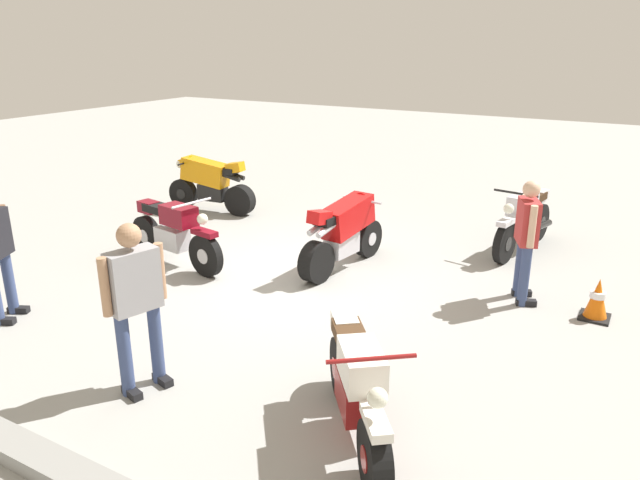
# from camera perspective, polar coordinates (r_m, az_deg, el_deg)

# --- Properties ---
(ground_plane) EXTENTS (40.00, 40.00, 0.00)m
(ground_plane) POSITION_cam_1_polar(r_m,az_deg,el_deg) (8.93, -2.00, -3.42)
(ground_plane) COLOR #9E9E99
(curb_edge) EXTENTS (14.00, 0.30, 0.15)m
(curb_edge) POSITION_cam_1_polar(r_m,az_deg,el_deg) (5.99, -26.97, -16.94)
(curb_edge) COLOR gray
(curb_edge) RESTS_ON ground
(motorcycle_orange_sportbike) EXTENTS (1.96, 0.70, 1.14)m
(motorcycle_orange_sportbike) POSITION_cam_1_polar(r_m,az_deg,el_deg) (12.26, -10.36, 5.37)
(motorcycle_orange_sportbike) COLOR black
(motorcycle_orange_sportbike) RESTS_ON ground
(motorcycle_red_sportbike) EXTENTS (0.70, 1.96, 1.14)m
(motorcycle_red_sportbike) POSITION_cam_1_polar(r_m,az_deg,el_deg) (9.05, 2.31, 0.88)
(motorcycle_red_sportbike) COLOR black
(motorcycle_red_sportbike) RESTS_ON ground
(motorcycle_maroon_cruiser) EXTENTS (2.08, 0.78, 1.09)m
(motorcycle_maroon_cruiser) POSITION_cam_1_polar(r_m,az_deg,el_deg) (9.47, -13.62, 0.71)
(motorcycle_maroon_cruiser) COLOR black
(motorcycle_maroon_cruiser) RESTS_ON ground
(motorcycle_cream_vintage) EXTENTS (1.33, 1.63, 1.07)m
(motorcycle_cream_vintage) POSITION_cam_1_polar(r_m,az_deg,el_deg) (5.37, 3.53, -13.73)
(motorcycle_cream_vintage) COLOR black
(motorcycle_cream_vintage) RESTS_ON ground
(motorcycle_silver_cruiser) EXTENTS (0.77, 2.08, 1.09)m
(motorcycle_silver_cruiser) POSITION_cam_1_polar(r_m,az_deg,el_deg) (10.36, 18.73, 1.78)
(motorcycle_silver_cruiser) COLOR black
(motorcycle_silver_cruiser) RESTS_ON ground
(person_in_red_shirt) EXTENTS (0.44, 0.62, 1.64)m
(person_in_red_shirt) POSITION_cam_1_polar(r_m,az_deg,el_deg) (8.25, 18.89, 0.50)
(person_in_red_shirt) COLOR #384772
(person_in_red_shirt) RESTS_ON ground
(person_in_gray_shirt) EXTENTS (0.41, 0.66, 1.73)m
(person_in_gray_shirt) POSITION_cam_1_polar(r_m,az_deg,el_deg) (6.07, -17.00, -5.14)
(person_in_gray_shirt) COLOR #384772
(person_in_gray_shirt) RESTS_ON ground
(traffic_cone) EXTENTS (0.36, 0.36, 0.53)m
(traffic_cone) POSITION_cam_1_polar(r_m,az_deg,el_deg) (8.29, 24.68, -5.08)
(traffic_cone) COLOR black
(traffic_cone) RESTS_ON ground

